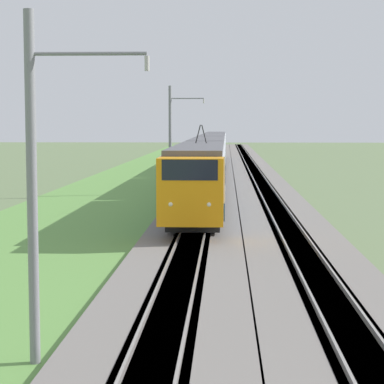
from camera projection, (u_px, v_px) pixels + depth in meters
name	position (u px, v px, depth m)	size (l,w,h in m)	color
ballast_main	(207.00, 188.00, 58.47)	(240.00, 4.40, 0.30)	slate
ballast_adjacent	(263.00, 188.00, 58.28)	(240.00, 4.40, 0.30)	slate
track_main	(207.00, 188.00, 58.47)	(240.00, 1.57, 0.45)	#4C4238
track_adjacent	(263.00, 188.00, 58.28)	(240.00, 1.57, 0.45)	#4C4238
grass_verge	(138.00, 189.00, 58.73)	(240.00, 12.34, 0.12)	#5B8E42
passenger_train	(211.00, 153.00, 70.58)	(81.26, 2.83, 5.10)	orange
catenary_mast_near	(35.00, 186.00, 15.43)	(0.22, 2.56, 7.46)	slate
catenary_mast_mid	(171.00, 139.00, 53.45)	(0.22, 2.56, 7.86)	slate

